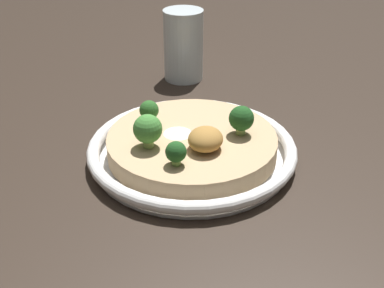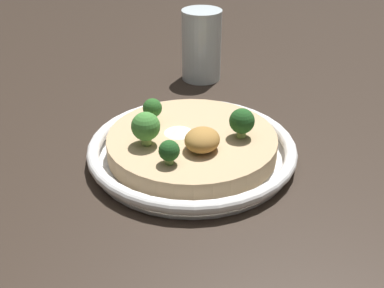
{
  "view_description": "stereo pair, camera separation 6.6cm",
  "coord_description": "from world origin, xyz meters",
  "px_view_note": "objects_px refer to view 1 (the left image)",
  "views": [
    {
      "loc": [
        0.55,
        0.15,
        0.36
      ],
      "look_at": [
        0.0,
        0.0,
        0.02
      ],
      "focal_mm": 45.0,
      "sensor_mm": 36.0,
      "label": 1
    },
    {
      "loc": [
        0.53,
        0.21,
        0.36
      ],
      "look_at": [
        0.0,
        0.0,
        0.02
      ],
      "focal_mm": 45.0,
      "sensor_mm": 36.0,
      "label": 2
    }
  ],
  "objects_px": {
    "risotto_bowl": "(192,147)",
    "drinking_glass": "(183,45)",
    "broccoli_front": "(149,111)",
    "broccoli_front_right": "(148,130)",
    "broccoli_back": "(241,119)",
    "broccoli_right": "(177,153)"
  },
  "relations": [
    {
      "from": "risotto_bowl",
      "to": "drinking_glass",
      "type": "height_order",
      "value": "drinking_glass"
    },
    {
      "from": "broccoli_front_right",
      "to": "broccoli_back",
      "type": "height_order",
      "value": "broccoli_front_right"
    },
    {
      "from": "broccoli_front",
      "to": "risotto_bowl",
      "type": "bearing_deg",
      "value": 76.61
    },
    {
      "from": "broccoli_front_right",
      "to": "drinking_glass",
      "type": "distance_m",
      "value": 0.32
    },
    {
      "from": "risotto_bowl",
      "to": "broccoli_front_right",
      "type": "relative_size",
      "value": 6.31
    },
    {
      "from": "risotto_bowl",
      "to": "broccoli_front_right",
      "type": "xyz_separation_m",
      "value": [
        0.04,
        -0.05,
        0.04
      ]
    },
    {
      "from": "broccoli_back",
      "to": "broccoli_front",
      "type": "xyz_separation_m",
      "value": [
        0.01,
        -0.13,
        -0.0
      ]
    },
    {
      "from": "risotto_bowl",
      "to": "broccoli_back",
      "type": "height_order",
      "value": "broccoli_back"
    },
    {
      "from": "risotto_bowl",
      "to": "broccoli_right",
      "type": "distance_m",
      "value": 0.08
    },
    {
      "from": "broccoli_front",
      "to": "drinking_glass",
      "type": "bearing_deg",
      "value": -174.88
    },
    {
      "from": "broccoli_right",
      "to": "drinking_glass",
      "type": "relative_size",
      "value": 0.24
    },
    {
      "from": "broccoli_right",
      "to": "drinking_glass",
      "type": "bearing_deg",
      "value": -165.49
    },
    {
      "from": "risotto_bowl",
      "to": "broccoli_right",
      "type": "relative_size",
      "value": 9.1
    },
    {
      "from": "drinking_glass",
      "to": "broccoli_front_right",
      "type": "bearing_deg",
      "value": 7.58
    },
    {
      "from": "risotto_bowl",
      "to": "drinking_glass",
      "type": "bearing_deg",
      "value": -161.93
    },
    {
      "from": "drinking_glass",
      "to": "risotto_bowl",
      "type": "bearing_deg",
      "value": 18.07
    },
    {
      "from": "risotto_bowl",
      "to": "broccoli_right",
      "type": "height_order",
      "value": "broccoli_right"
    },
    {
      "from": "broccoli_front_right",
      "to": "broccoli_back",
      "type": "bearing_deg",
      "value": 120.33
    },
    {
      "from": "broccoli_right",
      "to": "broccoli_back",
      "type": "bearing_deg",
      "value": 147.19
    },
    {
      "from": "broccoli_front",
      "to": "broccoli_front_right",
      "type": "bearing_deg",
      "value": 17.87
    },
    {
      "from": "risotto_bowl",
      "to": "broccoli_back",
      "type": "xyz_separation_m",
      "value": [
        -0.02,
        0.06,
        0.04
      ]
    },
    {
      "from": "broccoli_front",
      "to": "drinking_glass",
      "type": "distance_m",
      "value": 0.26
    }
  ]
}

